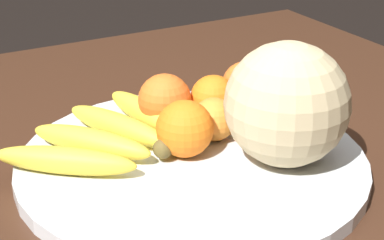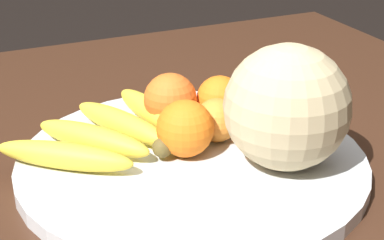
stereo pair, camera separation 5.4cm
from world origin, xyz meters
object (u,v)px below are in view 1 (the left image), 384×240
Objects in this scene: orange_front_left at (185,129)px; produce_tag at (238,123)px; orange_mid_center at (165,100)px; orange_back_left at (245,84)px; melon at (287,104)px; orange_top_small at (213,119)px; orange_back_right at (279,100)px; kitchen_table at (157,234)px; orange_front_right at (213,98)px; banana_bunch at (106,135)px; fruit_bowl at (192,163)px.

produce_tag is (-0.11, -0.04, -0.03)m from orange_front_left.
orange_mid_center is 0.13m from orange_back_left.
melon reaches higher than orange_top_small.
orange_back_right reaches higher than orange_top_small.
kitchen_table is at bearing 1.35° from orange_top_small.
orange_back_right is at bearing -122.40° from melon.
orange_back_left is 0.07m from produce_tag.
melon reaches higher than orange_front_right.
orange_top_small is (0.04, -0.09, -0.05)m from melon.
fruit_bowl is at bearing -162.40° from banana_bunch.
produce_tag is at bearing -152.67° from fruit_bowl.
kitchen_table is at bearing -165.12° from banana_bunch.
orange_back_left reaches higher than kitchen_table.
kitchen_table is 14.56× the size of produce_tag.
orange_front_left is 0.12m from produce_tag.
orange_mid_center is (0.07, -0.02, 0.00)m from orange_front_right.
melon is 2.06× the size of orange_mid_center.
orange_top_small is at bearing -147.02° from fruit_bowl.
orange_front_right is at bearing -120.82° from orange_top_small.
melon is 0.61× the size of banana_bunch.
orange_front_left reaches higher than produce_tag.
kitchen_table is at bearing -31.61° from orange_front_left.
orange_front_right is at bearing -138.73° from orange_front_left.
fruit_bowl is at bearing 116.26° from orange_front_left.
melon is (-0.13, 0.09, 0.19)m from kitchen_table.
orange_front_right is 0.06m from orange_top_small.
orange_back_left is (-0.23, -0.03, 0.02)m from banana_bunch.
banana_bunch is 0.23m from orange_back_left.
melon is 0.12m from orange_back_right.
orange_front_left reaches higher than banana_bunch.
orange_mid_center reaches higher than fruit_bowl.
orange_back_left is at bearing -82.94° from orange_back_right.
melon is 0.14m from produce_tag.
produce_tag reaches higher than kitchen_table.
orange_front_left is at bearing -14.78° from produce_tag.
orange_front_left is at bearing -36.00° from melon.
fruit_bowl is 0.18m from orange_back_left.
orange_back_right is (-0.23, 0.04, 0.02)m from banana_bunch.
orange_top_small is 0.69× the size of produce_tag.
orange_front_left is 1.11× the size of orange_front_right.
melon is 0.11m from orange_top_small.
orange_front_right reaches higher than fruit_bowl.
orange_mid_center is at bearing -125.25° from kitchen_table.
orange_front_right is at bearing -154.95° from kitchen_table.
orange_back_right reaches higher than fruit_bowl.
melon is at bearing 115.84° from orange_top_small.
orange_back_left is 0.07m from orange_back_right.
kitchen_table is 0.24m from orange_back_right.
orange_front_right reaches higher than orange_top_small.
banana_bunch is 3.85× the size of orange_front_right.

